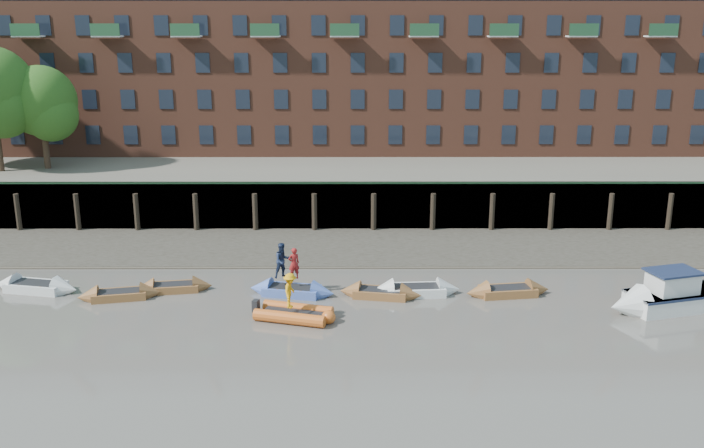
{
  "coord_description": "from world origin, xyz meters",
  "views": [
    {
      "loc": [
        0.43,
        -26.8,
        13.99
      ],
      "look_at": [
        0.52,
        12.0,
        3.2
      ],
      "focal_mm": 38.0,
      "sensor_mm": 36.0,
      "label": 1
    }
  ],
  "objects_px": {
    "rowboat_5": "(415,290)",
    "motor_launch": "(660,298)",
    "rowboat_4": "(380,293)",
    "rib_tender": "(297,314)",
    "rowboat_2": "(174,287)",
    "person_rower_b": "(283,261)",
    "rowboat_0": "(36,287)",
    "rowboat_3": "(292,291)",
    "rowboat_1": "(120,295)",
    "person_rower_a": "(294,263)",
    "rowboat_6": "(508,291)",
    "person_rib_crew": "(290,291)"
  },
  "relations": [
    {
      "from": "rowboat_5",
      "to": "motor_launch",
      "type": "distance_m",
      "value": 12.07
    },
    {
      "from": "rowboat_4",
      "to": "rib_tender",
      "type": "height_order",
      "value": "rowboat_4"
    },
    {
      "from": "rowboat_2",
      "to": "person_rower_b",
      "type": "xyz_separation_m",
      "value": [
        5.84,
        -0.38,
        1.62
      ]
    },
    {
      "from": "rowboat_0",
      "to": "motor_launch",
      "type": "bearing_deg",
      "value": 6.72
    },
    {
      "from": "rowboat_2",
      "to": "rowboat_3",
      "type": "relative_size",
      "value": 0.88
    },
    {
      "from": "rowboat_5",
      "to": "rowboat_3",
      "type": "bearing_deg",
      "value": 176.29
    },
    {
      "from": "rowboat_5",
      "to": "person_rower_b",
      "type": "height_order",
      "value": "person_rower_b"
    },
    {
      "from": "rowboat_1",
      "to": "motor_launch",
      "type": "bearing_deg",
      "value": -15.25
    },
    {
      "from": "rowboat_4",
      "to": "rowboat_5",
      "type": "height_order",
      "value": "rowboat_5"
    },
    {
      "from": "motor_launch",
      "to": "person_rower_a",
      "type": "height_order",
      "value": "person_rower_a"
    },
    {
      "from": "rowboat_6",
      "to": "person_rower_a",
      "type": "bearing_deg",
      "value": 171.32
    },
    {
      "from": "rowboat_6",
      "to": "person_rower_b",
      "type": "distance_m",
      "value": 11.84
    },
    {
      "from": "person_rower_a",
      "to": "rowboat_6",
      "type": "bearing_deg",
      "value": 154.09
    },
    {
      "from": "motor_launch",
      "to": "rowboat_5",
      "type": "bearing_deg",
      "value": -26.23
    },
    {
      "from": "motor_launch",
      "to": "person_rib_crew",
      "type": "bearing_deg",
      "value": -12.14
    },
    {
      "from": "rowboat_1",
      "to": "rowboat_3",
      "type": "height_order",
      "value": "rowboat_3"
    },
    {
      "from": "rowboat_4",
      "to": "motor_launch",
      "type": "xyz_separation_m",
      "value": [
        13.7,
        -1.87,
        0.44
      ]
    },
    {
      "from": "person_rower_b",
      "to": "rowboat_2",
      "type": "bearing_deg",
      "value": 148.9
    },
    {
      "from": "rowboat_2",
      "to": "rib_tender",
      "type": "height_order",
      "value": "rowboat_2"
    },
    {
      "from": "rib_tender",
      "to": "person_rib_crew",
      "type": "height_order",
      "value": "person_rib_crew"
    },
    {
      "from": "rowboat_1",
      "to": "rowboat_2",
      "type": "distance_m",
      "value": 2.77
    },
    {
      "from": "rowboat_4",
      "to": "person_rib_crew",
      "type": "xyz_separation_m",
      "value": [
        -4.42,
        -2.98,
        1.26
      ]
    },
    {
      "from": "rowboat_0",
      "to": "rowboat_3",
      "type": "distance_m",
      "value": 13.61
    },
    {
      "from": "person_rower_b",
      "to": "person_rib_crew",
      "type": "relative_size",
      "value": 1.09
    },
    {
      "from": "rowboat_4",
      "to": "rowboat_6",
      "type": "distance_m",
      "value": 6.66
    },
    {
      "from": "rowboat_4",
      "to": "person_rib_crew",
      "type": "bearing_deg",
      "value": -135.95
    },
    {
      "from": "rowboat_0",
      "to": "person_rower_a",
      "type": "relative_size",
      "value": 2.93
    },
    {
      "from": "rowboat_6",
      "to": "person_rower_b",
      "type": "xyz_separation_m",
      "value": [
        -11.73,
        0.29,
        1.6
      ]
    },
    {
      "from": "rowboat_3",
      "to": "rib_tender",
      "type": "bearing_deg",
      "value": -69.8
    },
    {
      "from": "rib_tender",
      "to": "person_rower_b",
      "type": "height_order",
      "value": "person_rower_b"
    },
    {
      "from": "motor_launch",
      "to": "person_rower_a",
      "type": "relative_size",
      "value": 3.94
    },
    {
      "from": "rowboat_1",
      "to": "person_rower_b",
      "type": "xyz_separation_m",
      "value": [
        8.38,
        0.72,
        1.61
      ]
    },
    {
      "from": "rowboat_2",
      "to": "rib_tender",
      "type": "relative_size",
      "value": 1.05
    },
    {
      "from": "rowboat_6",
      "to": "rowboat_4",
      "type": "bearing_deg",
      "value": 174.01
    },
    {
      "from": "rowboat_1",
      "to": "rowboat_4",
      "type": "height_order",
      "value": "rowboat_4"
    },
    {
      "from": "person_rib_crew",
      "to": "person_rower_a",
      "type": "bearing_deg",
      "value": 9.05
    },
    {
      "from": "rowboat_6",
      "to": "person_rower_b",
      "type": "bearing_deg",
      "value": 170.56
    },
    {
      "from": "motor_launch",
      "to": "person_rower_b",
      "type": "xyz_separation_m",
      "value": [
        -18.77,
        2.39,
        1.16
      ]
    },
    {
      "from": "rowboat_1",
      "to": "rowboat_5",
      "type": "xyz_separation_m",
      "value": [
        15.3,
        0.55,
        0.03
      ]
    },
    {
      "from": "rowboat_1",
      "to": "rowboat_3",
      "type": "bearing_deg",
      "value": -8.34
    },
    {
      "from": "rowboat_5",
      "to": "person_rower_a",
      "type": "relative_size",
      "value": 2.86
    },
    {
      "from": "rowboat_1",
      "to": "rowboat_5",
      "type": "distance_m",
      "value": 15.31
    },
    {
      "from": "rowboat_0",
      "to": "rib_tender",
      "type": "xyz_separation_m",
      "value": [
        14.09,
        -3.87,
        0.05
      ]
    },
    {
      "from": "rowboat_1",
      "to": "person_rib_crew",
      "type": "xyz_separation_m",
      "value": [
        9.04,
        -2.78,
        1.27
      ]
    },
    {
      "from": "person_rib_crew",
      "to": "rowboat_0",
      "type": "bearing_deg",
      "value": 82.2
    },
    {
      "from": "person_rower_a",
      "to": "person_rib_crew",
      "type": "distance_m",
      "value": 3.35
    },
    {
      "from": "rib_tender",
      "to": "person_rib_crew",
      "type": "bearing_deg",
      "value": -158.09
    },
    {
      "from": "rowboat_3",
      "to": "rowboat_5",
      "type": "bearing_deg",
      "value": 11.79
    },
    {
      "from": "rowboat_3",
      "to": "rowboat_4",
      "type": "xyz_separation_m",
      "value": [
        4.62,
        -0.33,
        -0.01
      ]
    },
    {
      "from": "rowboat_1",
      "to": "motor_launch",
      "type": "height_order",
      "value": "motor_launch"
    }
  ]
}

